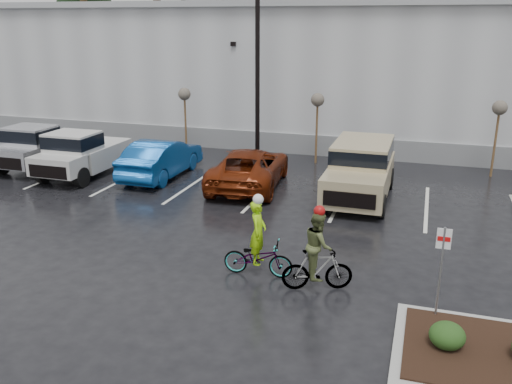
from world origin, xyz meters
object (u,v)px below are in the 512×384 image
(sapling_west, at_px, (185,98))
(sapling_east, at_px, (499,112))
(pickup_white, at_px, (87,151))
(cyclist_hivis, at_px, (258,250))
(sapling_mid, at_px, (318,104))
(fire_lane_sign, at_px, (441,263))
(car_blue, at_px, (161,158))
(suv_tan, at_px, (360,172))
(pickup_silver, at_px, (45,144))
(cyclist_olive, at_px, (318,259))
(car_red, at_px, (249,168))
(lamppost, at_px, (257,35))

(sapling_west, height_order, sapling_east, same)
(pickup_white, xyz_separation_m, cyclist_hivis, (9.85, -7.06, -0.30))
(pickup_white, bearing_deg, sapling_east, 16.10)
(sapling_mid, distance_m, fire_lane_sign, 13.92)
(sapling_mid, height_order, car_blue, sapling_mid)
(pickup_white, bearing_deg, suv_tan, 0.22)
(pickup_silver, bearing_deg, sapling_east, 12.40)
(sapling_west, xyz_separation_m, pickup_silver, (-4.96, -4.17, -1.75))
(sapling_west, xyz_separation_m, sapling_mid, (6.50, 0.00, 0.00))
(sapling_west, bearing_deg, fire_lane_sign, -47.33)
(car_blue, distance_m, cyclist_hivis, 10.07)
(sapling_west, height_order, cyclist_olive, sapling_west)
(pickup_silver, height_order, car_red, pickup_silver)
(sapling_west, bearing_deg, car_red, -42.72)
(car_blue, xyz_separation_m, cyclist_olive, (8.22, -7.89, 0.00))
(pickup_white, bearing_deg, sapling_mid, 28.00)
(fire_lane_sign, relative_size, car_red, 0.41)
(pickup_white, bearing_deg, car_blue, 9.14)
(lamppost, distance_m, car_red, 6.02)
(sapling_east, distance_m, suv_tan, 7.01)
(sapling_mid, xyz_separation_m, cyclist_olive, (2.54, -12.11, -1.93))
(pickup_silver, height_order, pickup_white, same)
(fire_lane_sign, bearing_deg, pickup_white, 150.43)
(car_red, height_order, cyclist_olive, cyclist_olive)
(cyclist_hivis, bearing_deg, pickup_white, 51.00)
(sapling_west, relative_size, car_blue, 0.66)
(fire_lane_sign, relative_size, suv_tan, 0.43)
(cyclist_olive, bearing_deg, sapling_mid, -8.05)
(pickup_white, bearing_deg, cyclist_olive, -32.77)
(car_blue, distance_m, suv_tan, 8.28)
(sapling_mid, bearing_deg, sapling_east, 0.00)
(sapling_mid, height_order, pickup_silver, sapling_mid)
(pickup_silver, bearing_deg, suv_tan, -2.14)
(cyclist_olive, bearing_deg, car_blue, 26.30)
(lamppost, distance_m, pickup_silver, 10.60)
(suv_tan, bearing_deg, sapling_west, 152.66)
(sapling_east, relative_size, car_blue, 0.66)
(lamppost, xyz_separation_m, car_red, (0.73, -3.37, -4.93))
(sapling_west, distance_m, cyclist_hivis, 14.10)
(pickup_white, relative_size, car_blue, 1.07)
(sapling_east, height_order, cyclist_olive, sapling_east)
(lamppost, bearing_deg, car_blue, -134.69)
(cyclist_hivis, bearing_deg, cyclist_olive, -104.12)
(car_blue, bearing_deg, sapling_east, -162.33)
(lamppost, relative_size, cyclist_hivis, 4.21)
(cyclist_hivis, xyz_separation_m, cyclist_olive, (1.60, -0.30, 0.11))
(cyclist_hivis, bearing_deg, car_red, 16.64)
(lamppost, relative_size, pickup_white, 1.77)
(fire_lane_sign, height_order, suv_tan, fire_lane_sign)
(sapling_east, height_order, cyclist_hivis, sapling_east)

